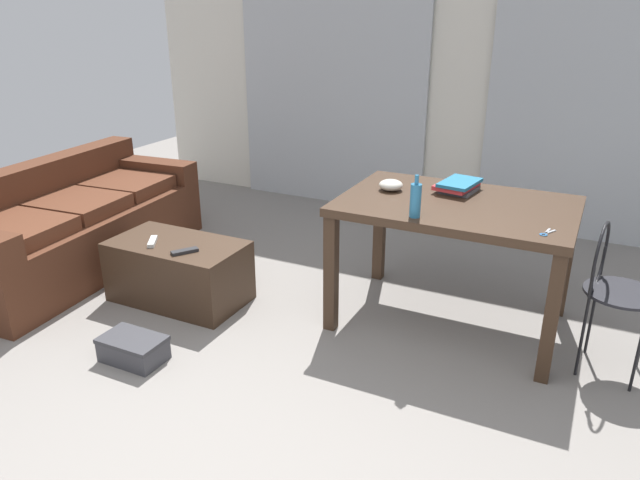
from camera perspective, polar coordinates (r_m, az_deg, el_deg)
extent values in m
plane|color=gray|center=(3.65, 3.04, -8.39)|extent=(9.11, 9.11, 0.00)
cube|color=silver|center=(5.38, 13.46, 15.72)|extent=(6.18, 0.10, 2.64)
cube|color=#B2B7BC|center=(5.70, 1.09, 15.16)|extent=(1.85, 0.03, 2.36)
cube|color=#B2B7BC|center=(5.17, 26.22, 12.33)|extent=(1.85, 0.03, 2.36)
cube|color=#4C2819|center=(4.74, -22.29, 0.16)|extent=(0.99, 2.07, 0.43)
cube|color=#4C2819|center=(4.86, -25.69, 4.80)|extent=(0.35, 2.03, 0.32)
cube|color=#4C2819|center=(5.30, -16.11, 6.55)|extent=(0.86, 0.26, 0.17)
cube|color=#552D1C|center=(5.00, -18.15, 5.03)|extent=(0.64, 0.56, 0.10)
cube|color=#552D1C|center=(4.63, -22.31, 3.15)|extent=(0.64, 0.56, 0.10)
cube|color=#552D1C|center=(4.28, -27.16, 0.93)|extent=(0.64, 0.56, 0.10)
cube|color=#382619|center=(3.99, -13.38, -2.93)|extent=(0.87, 0.48, 0.41)
cube|color=#382619|center=(3.51, 13.00, 3.18)|extent=(1.32, 0.90, 0.05)
cube|color=#382619|center=(3.48, 1.07, -3.25)|extent=(0.07, 0.07, 0.72)
cube|color=#382619|center=(3.21, 21.29, -7.07)|extent=(0.07, 0.07, 0.72)
cube|color=#382619|center=(4.16, 5.75, 0.93)|extent=(0.07, 0.07, 0.72)
cube|color=#382619|center=(3.94, 22.54, -1.91)|extent=(0.07, 0.07, 0.72)
cylinder|color=black|center=(3.39, 27.00, -4.53)|extent=(0.37, 0.37, 0.02)
cylinder|color=black|center=(3.37, 28.22, -9.46)|extent=(0.02, 0.02, 0.46)
cylinder|color=black|center=(3.39, 23.84, -8.52)|extent=(0.02, 0.02, 0.46)
cylinder|color=black|center=(3.62, 24.61, -6.68)|extent=(0.02, 0.02, 0.46)
torus|color=black|center=(3.34, 25.30, -1.43)|extent=(0.06, 0.37, 0.37)
cylinder|color=black|center=(3.22, 24.61, -3.71)|extent=(0.02, 0.02, 0.16)
cylinder|color=black|center=(3.51, 25.51, -1.78)|extent=(0.02, 0.02, 0.16)
cylinder|color=teal|center=(3.18, 9.15, 3.75)|extent=(0.06, 0.06, 0.18)
cylinder|color=teal|center=(3.15, 9.27, 5.74)|extent=(0.02, 0.02, 0.05)
ellipsoid|color=beige|center=(3.65, 6.82, 5.26)|extent=(0.15, 0.15, 0.07)
cube|color=#4C4C51|center=(3.70, 13.23, 4.74)|extent=(0.21, 0.26, 0.02)
cube|color=red|center=(3.70, 12.96, 5.12)|extent=(0.24, 0.31, 0.03)
cube|color=#1E668C|center=(3.68, 13.26, 5.39)|extent=(0.23, 0.31, 0.02)
cube|color=#9EA0A5|center=(3.17, 20.99, 0.79)|extent=(0.02, 0.08, 0.00)
torus|color=#3372B2|center=(3.11, 20.71, 0.47)|extent=(0.03, 0.03, 0.00)
cube|color=#9EA0A5|center=(3.16, 21.23, 0.73)|extent=(0.05, 0.08, 0.00)
torus|color=#3372B2|center=(3.12, 20.60, 0.50)|extent=(0.03, 0.03, 0.00)
cube|color=#232326|center=(3.74, -12.86, -1.06)|extent=(0.13, 0.16, 0.02)
cube|color=#B7B7B2|center=(3.94, -15.78, -0.14)|extent=(0.12, 0.16, 0.02)
cube|color=#38383D|center=(3.47, -17.45, -10.09)|extent=(0.34, 0.21, 0.12)
cube|color=#313135|center=(3.43, -17.58, -9.10)|extent=(0.35, 0.22, 0.02)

